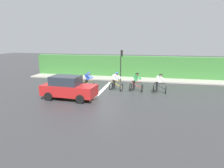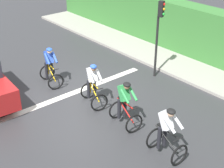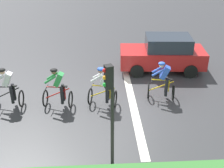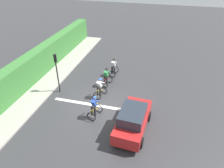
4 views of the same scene
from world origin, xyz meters
TOP-DOWN VIEW (x-y plane):
  - ground_plane at (0.00, 0.00)m, footprint 80.00×80.00m
  - sidewalk_kerb at (-5.56, 2.00)m, footprint 2.80×24.23m
  - stone_wall_low at (-6.46, 2.00)m, footprint 0.44×24.23m
  - hedge_wall at (-6.76, 2.00)m, footprint 1.10×24.23m
  - road_marking_stop_line at (0.00, -0.22)m, footprint 7.00×0.30m
  - cyclist_lead at (0.02, 4.71)m, footprint 0.73×1.11m
  - cyclist_second at (-0.12, 2.74)m, footprint 0.83×1.17m
  - cyclist_mid at (-0.14, 0.97)m, footprint 0.92×1.21m
  - cyclist_fourth at (0.25, -1.46)m, footprint 0.87×1.19m
  - car_red at (3.05, -2.09)m, footprint 2.10×4.21m
  - traffic_light_near_crossing at (-3.66, 0.88)m, footprint 0.25×0.30m

SIDE VIEW (x-z plane):
  - ground_plane at x=0.00m, z-range 0.00..0.00m
  - road_marking_stop_line at x=0.00m, z-range 0.00..0.01m
  - sidewalk_kerb at x=-5.56m, z-range 0.00..0.12m
  - stone_wall_low at x=-6.46m, z-range 0.00..0.59m
  - cyclist_lead at x=0.02m, z-range -0.03..1.63m
  - cyclist_second at x=-0.12m, z-range -0.03..1.63m
  - cyclist_mid at x=-0.14m, z-range -0.03..1.63m
  - cyclist_fourth at x=0.25m, z-range -0.03..1.63m
  - car_red at x=3.05m, z-range -0.01..1.75m
  - hedge_wall at x=-6.76m, z-range 0.00..2.49m
  - traffic_light_near_crossing at x=-3.66m, z-range 0.55..3.89m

